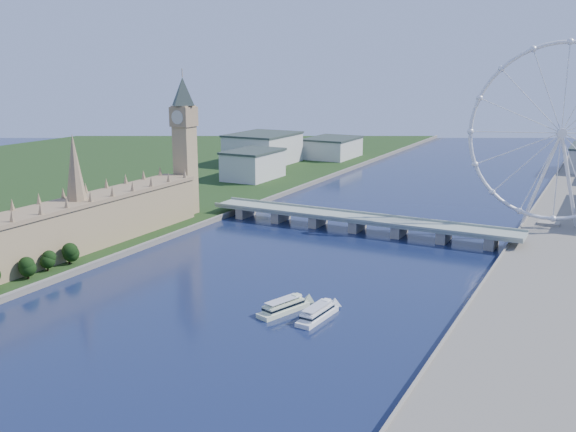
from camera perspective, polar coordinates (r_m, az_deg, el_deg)
The scene contains 7 objects.
parliament_range at distance 404.22m, azimuth -18.09°, elevation -0.71°, with size 24.00×200.00×70.00m.
big_ben at distance 476.74m, azimuth -9.22°, elevation 7.71°, with size 20.02×20.02×110.00m.
westminster_bridge at distance 444.29m, azimuth 6.20°, elevation -0.46°, with size 220.00×22.00×9.50m.
london_eye at distance 461.28m, azimuth 23.12°, elevation 6.75°, with size 113.60×39.12×124.30m.
city_skyline at distance 679.55m, azimuth 17.43°, elevation 4.69°, with size 505.00×280.00×32.00m.
tour_boat_near at distance 300.30m, azimuth -0.40°, elevation -8.55°, with size 7.85×30.69×6.79m, color beige, non-canonical shape.
tour_boat_far at distance 293.38m, azimuth 2.62°, elevation -9.11°, with size 7.76×30.33×6.71m, color white, non-canonical shape.
Camera 1 is at (155.36, -102.70, 111.96)m, focal length 40.00 mm.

